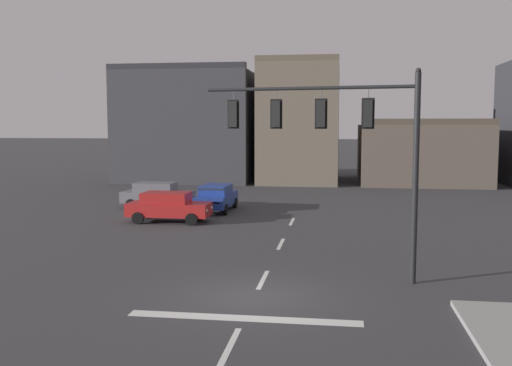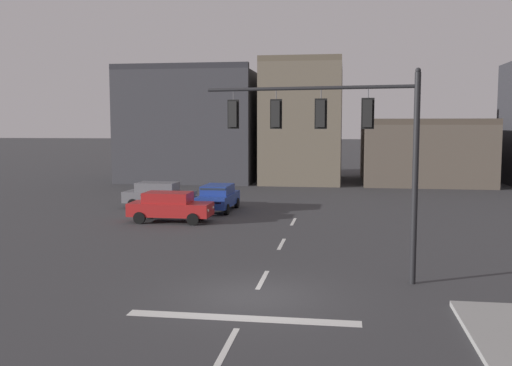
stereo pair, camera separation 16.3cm
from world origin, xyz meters
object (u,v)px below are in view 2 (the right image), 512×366
(car_lot_middle, at_px, (159,194))
(car_lot_farside, at_px, (170,206))
(signal_mast_near_side, at_px, (340,132))
(car_lot_nearside, at_px, (218,197))

(car_lot_middle, xyz_separation_m, car_lot_farside, (2.26, -5.11, 0.00))
(signal_mast_near_side, bearing_deg, car_lot_middle, 126.39)
(car_lot_nearside, xyz_separation_m, car_lot_farside, (-1.72, -4.31, 0.00))
(signal_mast_near_side, bearing_deg, car_lot_farside, 131.45)
(car_lot_nearside, bearing_deg, signal_mast_near_side, -63.19)
(signal_mast_near_side, height_order, car_lot_middle, signal_mast_near_side)
(signal_mast_near_side, xyz_separation_m, car_lot_nearside, (-7.38, 14.60, -4.11))
(car_lot_middle, bearing_deg, signal_mast_near_side, -53.61)
(signal_mast_near_side, distance_m, car_lot_middle, 19.58)
(car_lot_farside, bearing_deg, car_lot_nearside, 68.27)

